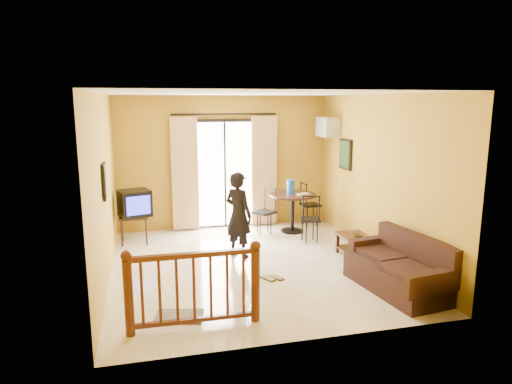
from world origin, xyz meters
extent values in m
plane|color=beige|center=(0.00, 0.00, 0.00)|extent=(5.00, 5.00, 0.00)
plane|color=white|center=(0.00, 0.00, 2.80)|extent=(5.00, 5.00, 0.00)
plane|color=#B78C23|center=(0.00, 2.50, 1.40)|extent=(4.50, 0.00, 4.50)
plane|color=#B78C23|center=(0.00, -2.50, 1.40)|extent=(4.50, 0.00, 4.50)
plane|color=#B78C23|center=(-2.25, 0.00, 1.40)|extent=(0.00, 5.00, 5.00)
plane|color=#B78C23|center=(2.25, 0.00, 1.40)|extent=(0.00, 5.00, 5.00)
cube|color=black|center=(0.00, 2.48, 1.15)|extent=(1.34, 0.03, 2.34)
cube|color=white|center=(0.00, 2.45, 1.15)|extent=(1.20, 0.04, 2.20)
cube|color=black|center=(0.00, 2.43, 1.15)|extent=(0.04, 0.02, 2.20)
cube|color=#F3EBB7|center=(-0.85, 2.40, 1.20)|extent=(0.55, 0.08, 2.35)
cube|color=#F3EBB7|center=(0.85, 2.40, 1.20)|extent=(0.55, 0.08, 2.35)
cylinder|color=black|center=(0.00, 2.40, 2.42)|extent=(2.20, 0.04, 0.04)
cube|color=black|center=(-1.90, 1.74, 0.52)|extent=(0.54, 0.45, 0.04)
cylinder|color=black|center=(-2.12, 1.56, 0.26)|extent=(0.04, 0.04, 0.52)
cylinder|color=black|center=(-1.68, 1.56, 0.26)|extent=(0.04, 0.04, 0.52)
cylinder|color=black|center=(-2.12, 1.91, 0.26)|extent=(0.04, 0.04, 0.52)
cylinder|color=black|center=(-1.68, 1.91, 0.26)|extent=(0.04, 0.04, 0.52)
cube|color=black|center=(-1.87, 1.74, 0.79)|extent=(0.67, 0.63, 0.50)
cube|color=#2830F1|center=(-1.80, 1.49, 0.79)|extent=(0.43, 0.14, 0.35)
cube|color=black|center=(-2.22, -0.20, 1.55)|extent=(0.04, 0.42, 0.52)
cube|color=#514B45|center=(-2.19, -0.20, 1.55)|extent=(0.01, 0.34, 0.44)
cylinder|color=black|center=(1.29, 1.75, 0.78)|extent=(0.96, 0.96, 0.04)
cylinder|color=black|center=(1.29, 1.75, 0.39)|extent=(0.08, 0.08, 0.78)
cylinder|color=black|center=(1.29, 1.75, 0.01)|extent=(0.47, 0.47, 0.03)
cylinder|color=blue|center=(1.25, 1.77, 0.95)|extent=(0.16, 0.16, 0.30)
cube|color=beige|center=(1.47, 1.65, 0.81)|extent=(0.32, 0.25, 0.02)
cube|color=silver|center=(2.10, 1.95, 2.15)|extent=(0.30, 0.60, 0.40)
cube|color=gray|center=(1.95, 1.95, 2.15)|extent=(0.02, 0.56, 0.36)
cube|color=black|center=(2.22, 1.30, 1.65)|extent=(0.04, 0.50, 0.60)
cube|color=black|center=(2.19, 1.30, 1.65)|extent=(0.01, 0.42, 0.52)
cube|color=black|center=(1.85, -0.11, 0.37)|extent=(0.48, 0.87, 0.04)
cube|color=black|center=(1.85, -0.11, 0.12)|extent=(0.44, 0.83, 0.03)
cube|color=black|center=(1.66, -0.49, 0.18)|extent=(0.05, 0.05, 0.37)
cube|color=black|center=(2.04, -0.49, 0.18)|extent=(0.05, 0.05, 0.37)
cube|color=black|center=(1.66, 0.28, 0.18)|extent=(0.05, 0.05, 0.37)
cube|color=black|center=(2.04, 0.28, 0.18)|extent=(0.05, 0.05, 0.37)
imported|color=brown|center=(1.85, -0.13, 0.42)|extent=(0.22, 0.22, 0.06)
cube|color=black|center=(1.80, -1.48, 0.20)|extent=(1.00, 1.67, 0.39)
cube|color=black|center=(2.10, -1.48, 0.54)|extent=(0.39, 1.58, 0.54)
cube|color=black|center=(1.80, -2.24, 0.41)|extent=(0.80, 0.26, 0.30)
cube|color=black|center=(1.80, -0.71, 0.41)|extent=(0.80, 0.26, 0.30)
cube|color=black|center=(1.75, -1.82, 0.42)|extent=(0.62, 0.71, 0.10)
cube|color=black|center=(1.75, -1.13, 0.42)|extent=(0.62, 0.71, 0.10)
imported|color=black|center=(-0.11, 0.50, 0.75)|extent=(0.62, 0.65, 1.50)
cylinder|color=#471E0F|center=(-1.90, -1.90, 0.46)|extent=(0.11, 0.11, 0.92)
cylinder|color=#471E0F|center=(-0.40, -1.90, 0.46)|extent=(0.11, 0.11, 0.92)
sphere|color=#471E0F|center=(-1.90, -1.90, 0.97)|extent=(0.13, 0.13, 0.13)
sphere|color=#471E0F|center=(-0.40, -1.90, 0.97)|extent=(0.13, 0.13, 0.13)
cube|color=#471E0F|center=(-1.15, -1.90, 0.92)|extent=(1.55, 0.08, 0.06)
cube|color=#471E0F|center=(-1.15, -1.90, 0.10)|extent=(1.55, 0.06, 0.05)
cube|color=#625B4E|center=(-1.32, -1.58, 0.01)|extent=(0.67, 0.52, 0.02)
cube|color=brown|center=(0.11, -0.65, 0.01)|extent=(0.21, 0.27, 0.03)
cube|color=brown|center=(0.25, -0.65, 0.01)|extent=(0.21, 0.27, 0.03)
camera|label=1|loc=(-1.65, -7.00, 2.68)|focal=32.00mm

